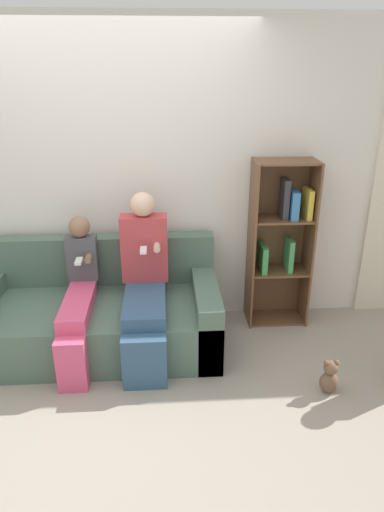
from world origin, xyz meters
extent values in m
plane|color=#9E9384|center=(0.00, 0.00, 0.00)|extent=(14.00, 14.00, 0.00)
cube|color=silver|center=(0.00, 1.07, 1.27)|extent=(10.00, 0.06, 2.55)
cube|color=#4C6656|center=(-0.08, 0.45, 0.20)|extent=(1.96, 0.78, 0.41)
cube|color=#4C6656|center=(-0.08, 0.92, 0.42)|extent=(1.96, 0.16, 0.83)
cube|color=#4C6656|center=(0.81, 0.45, 0.28)|extent=(0.19, 0.78, 0.56)
cube|color=#335170|center=(0.32, 0.00, 0.20)|extent=(0.32, 0.12, 0.41)
cube|color=#335170|center=(0.32, 0.36, 0.46)|extent=(0.32, 0.59, 0.11)
cube|color=#B73D42|center=(0.32, 0.74, 0.79)|extent=(0.38, 0.17, 0.55)
sphere|color=beige|center=(0.32, 0.74, 1.16)|extent=(0.20, 0.20, 0.20)
cylinder|color=beige|center=(0.42, 0.60, 0.85)|extent=(0.05, 0.10, 0.05)
cube|color=white|center=(0.32, 0.55, 0.85)|extent=(0.05, 0.12, 0.02)
cube|color=#DB4C75|center=(-0.19, 0.00, 0.20)|extent=(0.21, 0.12, 0.41)
cube|color=#DB4C75|center=(-0.19, 0.38, 0.46)|extent=(0.21, 0.65, 0.11)
cube|color=#4C4C51|center=(-0.19, 0.76, 0.70)|extent=(0.25, 0.11, 0.38)
sphere|color=#8C664C|center=(-0.19, 0.76, 0.97)|extent=(0.17, 0.17, 0.17)
cylinder|color=#8C664C|center=(-0.13, 0.66, 0.74)|extent=(0.05, 0.10, 0.05)
cube|color=white|center=(-0.19, 0.61, 0.74)|extent=(0.05, 0.12, 0.02)
cube|color=brown|center=(1.23, 0.87, 0.73)|extent=(0.02, 0.31, 1.46)
cube|color=brown|center=(1.73, 0.87, 0.73)|extent=(0.02, 0.31, 1.46)
cube|color=brown|center=(1.48, 1.02, 0.73)|extent=(0.52, 0.02, 1.46)
cube|color=brown|center=(1.48, 0.87, 0.01)|extent=(0.48, 0.28, 0.02)
cube|color=brown|center=(1.48, 0.87, 0.49)|extent=(0.48, 0.28, 0.02)
cube|color=brown|center=(1.48, 0.87, 0.97)|extent=(0.48, 0.28, 0.02)
cube|color=brown|center=(1.48, 0.87, 1.45)|extent=(0.48, 0.28, 0.02)
cube|color=teal|center=(1.56, 0.87, 1.10)|extent=(0.06, 0.22, 0.24)
cube|color=#429956|center=(1.56, 0.87, 0.64)|extent=(0.04, 0.19, 0.29)
cube|color=#333338|center=(1.48, 0.87, 1.15)|extent=(0.05, 0.16, 0.33)
cube|color=gold|center=(1.68, 0.87, 1.10)|extent=(0.04, 0.21, 0.25)
cube|color=#429956|center=(1.33, 0.87, 0.62)|extent=(0.05, 0.23, 0.24)
ellipsoid|color=brown|center=(1.63, -0.16, 0.08)|extent=(0.13, 0.11, 0.16)
sphere|color=brown|center=(1.63, -0.16, 0.21)|extent=(0.10, 0.10, 0.10)
sphere|color=brown|center=(1.59, -0.16, 0.25)|extent=(0.04, 0.04, 0.04)
sphere|color=brown|center=(1.66, -0.16, 0.25)|extent=(0.04, 0.04, 0.04)
camera|label=1|loc=(0.49, -2.73, 2.17)|focal=32.00mm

